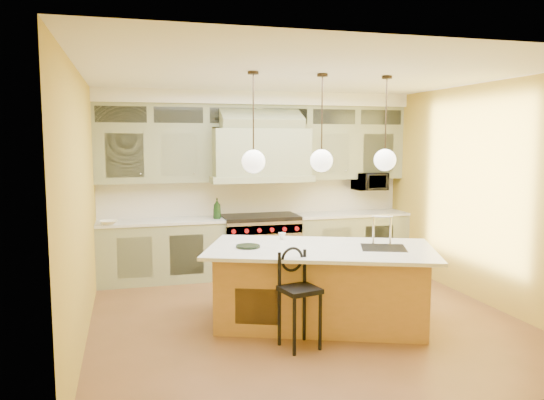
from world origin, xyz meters
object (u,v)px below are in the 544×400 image
object	(u,v)px
range	(260,244)
microwave	(370,181)
kitchen_island	(321,284)
counter_stool	(298,292)

from	to	relation	value
range	microwave	bearing A→B (deg)	3.12
microwave	range	bearing A→B (deg)	-176.88
range	microwave	xyz separation A→B (m)	(1.95, 0.11, 0.96)
kitchen_island	microwave	size ratio (longest dim) A/B	5.35
range	counter_stool	size ratio (longest dim) A/B	1.15
range	kitchen_island	size ratio (longest dim) A/B	0.41
kitchen_island	microwave	world-z (taller)	microwave
microwave	kitchen_island	bearing A→B (deg)	-125.92
counter_stool	microwave	xyz separation A→B (m)	(2.29, 3.12, 0.86)
range	counter_stool	bearing A→B (deg)	-96.48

